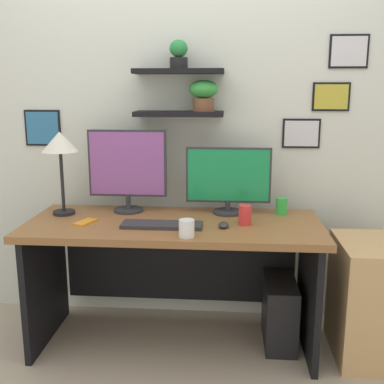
{
  "coord_description": "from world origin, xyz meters",
  "views": [
    {
      "loc": [
        0.31,
        -2.54,
        1.49
      ],
      "look_at": [
        0.1,
        0.05,
        0.91
      ],
      "focal_mm": 44.01,
      "sensor_mm": 36.0,
      "label": 1
    }
  ],
  "objects_px": {
    "monitor_left": "(127,168)",
    "water_cup": "(245,215)",
    "cell_phone": "(85,222)",
    "coffee_mug": "(187,228)",
    "desk": "(175,254)",
    "computer_mouse": "(223,225)",
    "drawer_cabinet": "(376,300)",
    "computer_tower_right": "(279,312)",
    "keyboard": "(162,225)",
    "monitor_right": "(228,179)",
    "pen_cup": "(282,206)",
    "desk_lamp": "(60,147)"
  },
  "relations": [
    {
      "from": "monitor_right",
      "to": "computer_tower_right",
      "type": "distance_m",
      "value": 0.84
    },
    {
      "from": "computer_mouse",
      "to": "computer_tower_right",
      "type": "relative_size",
      "value": 0.22
    },
    {
      "from": "monitor_right",
      "to": "water_cup",
      "type": "bearing_deg",
      "value": -68.05
    },
    {
      "from": "keyboard",
      "to": "drawer_cabinet",
      "type": "height_order",
      "value": "keyboard"
    },
    {
      "from": "desk_lamp",
      "to": "pen_cup",
      "type": "height_order",
      "value": "desk_lamp"
    },
    {
      "from": "monitor_right",
      "to": "keyboard",
      "type": "relative_size",
      "value": 1.15
    },
    {
      "from": "desk_lamp",
      "to": "drawer_cabinet",
      "type": "height_order",
      "value": "desk_lamp"
    },
    {
      "from": "monitor_right",
      "to": "computer_mouse",
      "type": "distance_m",
      "value": 0.36
    },
    {
      "from": "desk",
      "to": "water_cup",
      "type": "bearing_deg",
      "value": -10.65
    },
    {
      "from": "monitor_left",
      "to": "water_cup",
      "type": "bearing_deg",
      "value": -18.63
    },
    {
      "from": "desk_lamp",
      "to": "cell_phone",
      "type": "height_order",
      "value": "desk_lamp"
    },
    {
      "from": "monitor_left",
      "to": "computer_tower_right",
      "type": "relative_size",
      "value": 1.24
    },
    {
      "from": "computer_mouse",
      "to": "desk_lamp",
      "type": "height_order",
      "value": "desk_lamp"
    },
    {
      "from": "monitor_right",
      "to": "coffee_mug",
      "type": "distance_m",
      "value": 0.55
    },
    {
      "from": "pen_cup",
      "to": "desk_lamp",
      "type": "bearing_deg",
      "value": -175.58
    },
    {
      "from": "desk",
      "to": "drawer_cabinet",
      "type": "relative_size",
      "value": 2.49
    },
    {
      "from": "keyboard",
      "to": "coffee_mug",
      "type": "xyz_separation_m",
      "value": [
        0.15,
        -0.17,
        0.04
      ]
    },
    {
      "from": "pen_cup",
      "to": "drawer_cabinet",
      "type": "height_order",
      "value": "pen_cup"
    },
    {
      "from": "pen_cup",
      "to": "desk",
      "type": "bearing_deg",
      "value": -165.57
    },
    {
      "from": "cell_phone",
      "to": "water_cup",
      "type": "height_order",
      "value": "water_cup"
    },
    {
      "from": "drawer_cabinet",
      "to": "computer_tower_right",
      "type": "distance_m",
      "value": 0.54
    },
    {
      "from": "monitor_left",
      "to": "water_cup",
      "type": "relative_size",
      "value": 4.52
    },
    {
      "from": "drawer_cabinet",
      "to": "coffee_mug",
      "type": "bearing_deg",
      "value": -167.42
    },
    {
      "from": "coffee_mug",
      "to": "computer_mouse",
      "type": "bearing_deg",
      "value": 44.07
    },
    {
      "from": "desk",
      "to": "desk_lamp",
      "type": "xyz_separation_m",
      "value": [
        -0.67,
        0.06,
        0.61
      ]
    },
    {
      "from": "cell_phone",
      "to": "coffee_mug",
      "type": "relative_size",
      "value": 1.56
    },
    {
      "from": "cell_phone",
      "to": "pen_cup",
      "type": "xyz_separation_m",
      "value": [
        1.11,
        0.28,
        0.05
      ]
    },
    {
      "from": "coffee_mug",
      "to": "keyboard",
      "type": "bearing_deg",
      "value": 132.21
    },
    {
      "from": "cell_phone",
      "to": "coffee_mug",
      "type": "distance_m",
      "value": 0.62
    },
    {
      "from": "desk_lamp",
      "to": "monitor_right",
      "type": "bearing_deg",
      "value": 5.93
    },
    {
      "from": "coffee_mug",
      "to": "water_cup",
      "type": "bearing_deg",
      "value": 38.87
    },
    {
      "from": "computer_tower_right",
      "to": "water_cup",
      "type": "bearing_deg",
      "value": -159.81
    },
    {
      "from": "monitor_right",
      "to": "water_cup",
      "type": "distance_m",
      "value": 0.3
    },
    {
      "from": "pen_cup",
      "to": "computer_tower_right",
      "type": "distance_m",
      "value": 0.63
    },
    {
      "from": "drawer_cabinet",
      "to": "desk",
      "type": "bearing_deg",
      "value": 175.64
    },
    {
      "from": "water_cup",
      "to": "computer_tower_right",
      "type": "height_order",
      "value": "water_cup"
    },
    {
      "from": "desk_lamp",
      "to": "cell_phone",
      "type": "distance_m",
      "value": 0.47
    },
    {
      "from": "desk_lamp",
      "to": "coffee_mug",
      "type": "relative_size",
      "value": 5.48
    },
    {
      "from": "coffee_mug",
      "to": "monitor_left",
      "type": "bearing_deg",
      "value": 129.88
    },
    {
      "from": "computer_mouse",
      "to": "desk_lamp",
      "type": "bearing_deg",
      "value": 168.19
    },
    {
      "from": "cell_phone",
      "to": "computer_tower_right",
      "type": "xyz_separation_m",
      "value": [
        1.11,
        0.12,
        -0.56
      ]
    },
    {
      "from": "desk",
      "to": "drawer_cabinet",
      "type": "distance_m",
      "value": 1.16
    },
    {
      "from": "monitor_left",
      "to": "keyboard",
      "type": "distance_m",
      "value": 0.48
    },
    {
      "from": "monitor_right",
      "to": "pen_cup",
      "type": "distance_m",
      "value": 0.36
    },
    {
      "from": "keyboard",
      "to": "coffee_mug",
      "type": "height_order",
      "value": "coffee_mug"
    },
    {
      "from": "desk_lamp",
      "to": "monitor_left",
      "type": "bearing_deg",
      "value": 15.34
    },
    {
      "from": "desk",
      "to": "computer_mouse",
      "type": "distance_m",
      "value": 0.39
    },
    {
      "from": "monitor_right",
      "to": "cell_phone",
      "type": "bearing_deg",
      "value": -160.81
    },
    {
      "from": "monitor_left",
      "to": "coffee_mug",
      "type": "height_order",
      "value": "monitor_left"
    },
    {
      "from": "monitor_right",
      "to": "computer_tower_right",
      "type": "relative_size",
      "value": 1.26
    }
  ]
}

